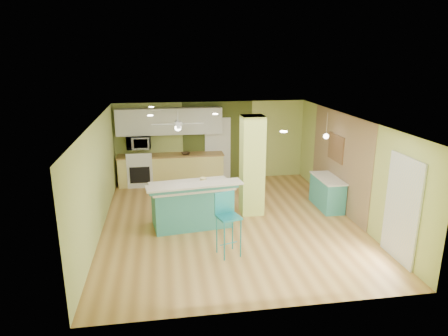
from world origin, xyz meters
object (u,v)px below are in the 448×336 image
at_px(bar_stool, 227,214).
at_px(side_counter, 327,192).
at_px(fruit_bowl, 186,153).
at_px(canister, 203,182).
at_px(peninsula, 192,204).

relative_size(bar_stool, side_counter, 1.01).
height_order(bar_stool, fruit_bowl, bar_stool).
xyz_separation_m(bar_stool, canister, (-0.32, 1.44, 0.23)).
bearing_deg(fruit_bowl, peninsula, -91.21).
xyz_separation_m(peninsula, side_counter, (3.61, 0.60, -0.12)).
bearing_deg(fruit_bowl, side_counter, -35.93).
xyz_separation_m(bar_stool, fruit_bowl, (-0.53, 4.66, 0.11)).
height_order(peninsula, bar_stool, bar_stool).
bearing_deg(bar_stool, fruit_bowl, 79.93).
distance_m(bar_stool, canister, 1.50).
xyz_separation_m(peninsula, fruit_bowl, (0.07, 3.17, 0.44)).
bearing_deg(fruit_bowl, canister, -86.37).
distance_m(side_counter, fruit_bowl, 4.41).
bearing_deg(peninsula, bar_stool, -75.84).
bearing_deg(side_counter, canister, -169.04).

